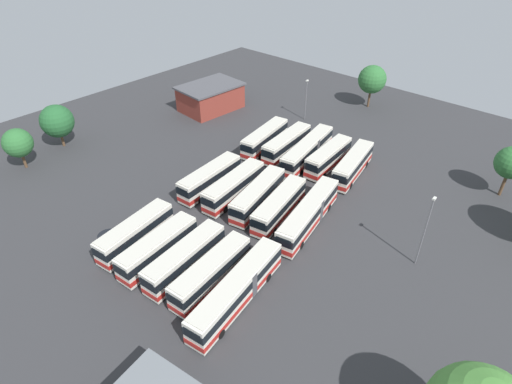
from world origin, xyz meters
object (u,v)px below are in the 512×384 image
object	(u,v)px
bus_row0_slot0	(265,138)
bus_row2_slot2	(185,258)
bus_row2_slot3	(211,272)
tree_north_edge	(57,121)
bus_row0_slot3	(328,157)
bus_row0_slot4	(353,165)
bus_row1_slot1	(234,186)
lamp_post_by_building	(306,98)
bus_row0_slot2	(308,150)
bus_row0_slot1	(287,144)
bus_row1_slot2	(258,195)
bus_row1_slot3	(279,206)
bus_row2_slot4	(237,290)
bus_row1_slot4	(309,214)
tree_northeast	(372,79)
tree_south_edge	(18,143)
tree_northwest	(512,163)
bus_row2_slot1	(158,248)
bus_row2_slot0	(135,233)
lamp_post_mid_lot	(425,229)
bus_row1_slot0	(210,178)
depot_building	(211,97)

from	to	relation	value
bus_row0_slot0	bus_row2_slot2	distance (m)	30.17
bus_row2_slot3	bus_row0_slot0	bearing A→B (deg)	-149.72
bus_row0_slot0	tree_north_edge	size ratio (longest dim) A/B	1.57
bus_row0_slot3	bus_row0_slot4	world-z (taller)	same
bus_row0_slot4	bus_row1_slot1	bearing A→B (deg)	-30.04
bus_row2_slot2	lamp_post_by_building	size ratio (longest dim) A/B	1.45
bus_row0_slot2	bus_row2_slot2	world-z (taller)	same
bus_row0_slot1	bus_row1_slot2	distance (m)	15.32
bus_row1_slot3	bus_row2_slot4	bearing A→B (deg)	22.79
bus_row1_slot2	bus_row2_slot3	xyz separation A→B (m)	(14.04, 5.74, -0.00)
bus_row0_slot0	bus_row2_slot2	xyz separation A→B (m)	(27.63, 12.13, -0.00)
bus_row1_slot4	tree_northeast	xyz separation A→B (m)	(-39.11, -13.38, 3.79)
bus_row2_slot2	tree_south_edge	bearing A→B (deg)	-86.54
bus_row1_slot1	bus_row2_slot3	size ratio (longest dim) A/B	1.04
bus_row0_slot1	bus_row0_slot3	size ratio (longest dim) A/B	1.06
tree_northwest	bus_row1_slot2	bearing A→B (deg)	-43.52
bus_row1_slot1	tree_northwest	world-z (taller)	tree_northwest
bus_row2_slot1	tree_north_edge	xyz separation A→B (m)	(-6.25, -34.77, 2.70)
tree_northwest	tree_north_edge	bearing A→B (deg)	-60.28
bus_row1_slot2	bus_row2_slot0	world-z (taller)	same
bus_row0_slot4	bus_row2_slot2	xyz separation A→B (m)	(30.01, -3.37, -0.00)
bus_row0_slot1	tree_south_edge	world-z (taller)	tree_south_edge
bus_row1_slot2	bus_row2_slot4	distance (m)	16.90
bus_row2_slot2	bus_row2_slot3	size ratio (longest dim) A/B	1.01
bus_row0_slot0	lamp_post_mid_lot	distance (m)	32.53
bus_row0_slot0	tree_north_edge	bearing A→B (deg)	-49.63
bus_row0_slot1	bus_row1_slot4	size ratio (longest dim) A/B	0.80
bus_row0_slot0	tree_south_edge	distance (m)	38.38
bus_row2_slot0	bus_row2_slot1	size ratio (longest dim) A/B	1.00
bus_row1_slot4	bus_row2_slot1	xyz separation A→B (m)	(16.75, -9.15, -0.00)
bus_row2_slot0	lamp_post_mid_lot	distance (m)	33.33
tree_north_edge	tree_northeast	bearing A→B (deg)	148.38
lamp_post_mid_lot	lamp_post_by_building	world-z (taller)	lamp_post_mid_lot
bus_row0_slot4	bus_row1_slot0	distance (m)	21.55
bus_row0_slot2	depot_building	bearing A→B (deg)	-97.90
bus_row0_slot1	bus_row2_slot0	xyz separation A→B (m)	(29.71, 0.41, -0.00)
bus_row1_slot1	bus_row2_slot1	distance (m)	15.05
tree_north_edge	bus_row0_slot2	bearing A→B (deg)	124.96
lamp_post_by_building	tree_northwest	distance (m)	35.80
bus_row1_slot4	bus_row2_slot3	world-z (taller)	same
bus_row0_slot4	bus_row2_slot3	distance (m)	29.53
bus_row2_slot3	lamp_post_mid_lot	size ratio (longest dim) A/B	1.19
bus_row0_slot4	bus_row2_slot2	world-z (taller)	same
bus_row2_slot1	lamp_post_by_building	size ratio (longest dim) A/B	1.39
bus_row0_slot4	bus_row2_slot4	bearing A→B (deg)	8.03
bus_row1_slot3	lamp_post_mid_lot	distance (m)	18.03
bus_row0_slot4	bus_row2_slot1	size ratio (longest dim) A/B	1.07
bus_row1_slot2	bus_row2_slot2	world-z (taller)	same
bus_row1_slot3	bus_row2_slot3	world-z (taller)	same
bus_row1_slot3	bus_row2_slot1	world-z (taller)	same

